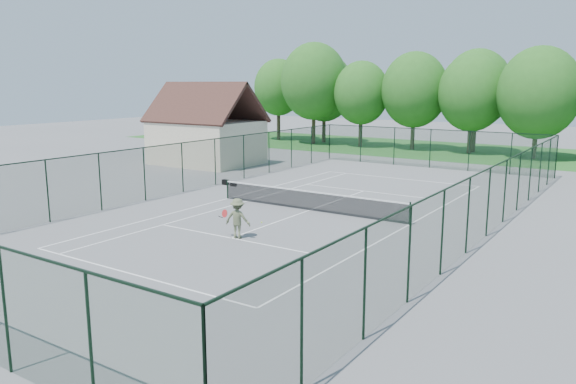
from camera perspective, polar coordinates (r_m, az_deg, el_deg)
name	(u,v)px	position (r m, az deg, el deg)	size (l,w,h in m)	color
ground	(309,210)	(29.27, 2.17, -1.87)	(140.00, 140.00, 0.00)	slate
grass_far	(473,152)	(56.72, 18.26, 3.87)	(80.00, 16.00, 0.01)	#2B6D27
court_lines	(309,210)	(29.27, 2.17, -1.87)	(11.05, 23.85, 0.01)	white
tennis_net	(309,200)	(29.14, 2.18, -0.77)	(11.08, 0.08, 1.10)	black
fence_enclosure	(309,181)	(28.96, 2.19, 1.13)	(18.05, 36.05, 3.02)	#193923
utility_building	(206,126)	(46.31, -8.34, 6.69)	(8.60, 6.27, 6.63)	beige
tree_line_far	(477,89)	(56.35, 18.63, 9.91)	(39.40, 6.40, 9.70)	#463225
sports_bag_a	(225,182)	(36.78, -6.38, 1.00)	(0.43, 0.26, 0.34)	black
sports_bag_b	(233,184)	(36.22, -5.56, 0.81)	(0.37, 0.22, 0.28)	black
tennis_player	(238,218)	(23.98, -5.14, -2.68)	(1.86, 0.90, 1.73)	#5F6646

